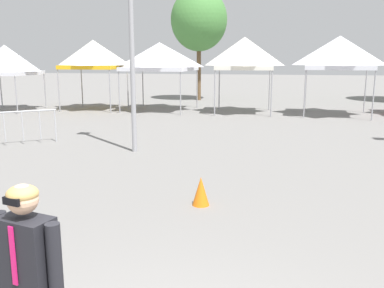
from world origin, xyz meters
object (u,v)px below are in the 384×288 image
(crowd_barrier_near_person, at_px, (22,121))
(canopy_tent_far_left, at_px, (93,55))
(canopy_tent_left_of_center, at_px, (339,53))
(person_foreground, at_px, (29,277))
(canopy_tent_behind_left, at_px, (160,57))
(canopy_tent_center, at_px, (244,53))
(canopy_tent_right_of_center, at_px, (5,60))
(tree_behind_tents_left, at_px, (199,20))
(traffic_cone_lot_center, at_px, (201,191))

(crowd_barrier_near_person, bearing_deg, canopy_tent_far_left, 100.58)
(canopy_tent_far_left, bearing_deg, canopy_tent_left_of_center, -0.40)
(person_foreground, bearing_deg, canopy_tent_far_left, 112.93)
(canopy_tent_behind_left, height_order, canopy_tent_center, canopy_tent_center)
(canopy_tent_right_of_center, distance_m, canopy_tent_far_left, 4.49)
(canopy_tent_behind_left, bearing_deg, person_foreground, -77.19)
(canopy_tent_right_of_center, relative_size, canopy_tent_left_of_center, 0.91)
(canopy_tent_right_of_center, bearing_deg, crowd_barrier_near_person, -52.89)
(canopy_tent_behind_left, height_order, person_foreground, canopy_tent_behind_left)
(canopy_tent_behind_left, distance_m, person_foreground, 19.22)
(canopy_tent_center, bearing_deg, tree_behind_tents_left, 119.49)
(canopy_tent_far_left, height_order, canopy_tent_center, canopy_tent_center)
(canopy_tent_far_left, height_order, canopy_tent_left_of_center, canopy_tent_left_of_center)
(canopy_tent_behind_left, bearing_deg, crowd_barrier_near_person, -100.83)
(canopy_tent_right_of_center, xyz_separation_m, canopy_tent_center, (12.20, 1.41, 0.32))
(canopy_tent_center, bearing_deg, person_foreground, -90.41)
(canopy_tent_behind_left, relative_size, canopy_tent_left_of_center, 0.95)
(canopy_tent_far_left, height_order, crowd_barrier_near_person, canopy_tent_far_left)
(canopy_tent_left_of_center, xyz_separation_m, tree_behind_tents_left, (-7.83, 6.11, 2.13))
(crowd_barrier_near_person, xyz_separation_m, traffic_cone_lot_center, (6.56, -4.45, -0.48))
(canopy_tent_center, relative_size, person_foreground, 2.09)
(canopy_tent_far_left, bearing_deg, canopy_tent_center, -0.02)
(canopy_tent_right_of_center, xyz_separation_m, tree_behind_tents_left, (8.79, 7.44, 2.47))
(canopy_tent_right_of_center, distance_m, canopy_tent_left_of_center, 16.68)
(canopy_tent_center, height_order, crowd_barrier_near_person, canopy_tent_center)
(canopy_tent_right_of_center, height_order, canopy_tent_center, canopy_tent_center)
(canopy_tent_right_of_center, bearing_deg, person_foreground, -54.73)
(crowd_barrier_near_person, relative_size, traffic_cone_lot_center, 3.11)
(canopy_tent_center, relative_size, traffic_cone_lot_center, 6.84)
(person_foreground, bearing_deg, canopy_tent_left_of_center, 76.08)
(traffic_cone_lot_center, bearing_deg, crowd_barrier_near_person, 145.84)
(person_foreground, height_order, crowd_barrier_near_person, person_foreground)
(canopy_tent_right_of_center, distance_m, person_foreground, 20.95)
(canopy_tent_center, xyz_separation_m, crowd_barrier_near_person, (-6.20, -9.34, -2.17))
(canopy_tent_behind_left, height_order, canopy_tent_left_of_center, canopy_tent_left_of_center)
(tree_behind_tents_left, height_order, crowd_barrier_near_person, tree_behind_tents_left)
(person_foreground, relative_size, crowd_barrier_near_person, 1.05)
(canopy_tent_far_left, height_order, tree_behind_tents_left, tree_behind_tents_left)
(canopy_tent_behind_left, bearing_deg, canopy_tent_far_left, -176.89)
(crowd_barrier_near_person, distance_m, traffic_cone_lot_center, 7.94)
(tree_behind_tents_left, relative_size, crowd_barrier_near_person, 4.18)
(canopy_tent_center, height_order, canopy_tent_left_of_center, canopy_tent_left_of_center)
(canopy_tent_behind_left, bearing_deg, traffic_cone_lot_center, -71.29)
(canopy_tent_right_of_center, height_order, canopy_tent_behind_left, canopy_tent_behind_left)
(canopy_tent_right_of_center, bearing_deg, canopy_tent_center, 6.61)
(person_foreground, bearing_deg, traffic_cone_lot_center, 84.02)
(canopy_tent_behind_left, bearing_deg, canopy_tent_left_of_center, -1.83)
(canopy_tent_center, height_order, person_foreground, canopy_tent_center)
(canopy_tent_center, xyz_separation_m, traffic_cone_lot_center, (0.36, -13.79, -2.65))
(traffic_cone_lot_center, bearing_deg, tree_behind_tents_left, 100.76)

